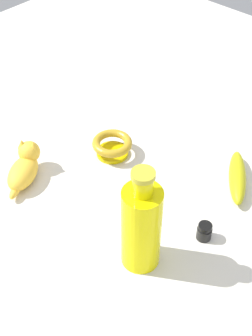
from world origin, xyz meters
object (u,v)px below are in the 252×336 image
Objects in this scene: bowl at (112,145)px; bottle_tall at (141,226)px; cat_figurine at (25,166)px; banana at (237,177)px; nail_polish_jar at (204,231)px.

bowl is 0.41× the size of bottle_tall.
cat_figurine is at bearing -115.26° from bowl.
banana is at bearing 85.84° from bottle_tall.
nail_polish_jar is 0.22× the size of banana.
nail_polish_jar is (0.33, -0.06, -0.01)m from bowl.
bottle_tall reaches higher than cat_figurine.
nail_polish_jar is 0.19m from banana.
bowl reaches higher than banana.
banana is (-0.04, 0.19, 0.00)m from nail_polish_jar.
cat_figurine reaches higher than nail_polish_jar.
nail_polish_jar is at bearing 64.67° from bottle_tall.
cat_figurine is 0.45m from nail_polish_jar.
nail_polish_jar is at bearing 18.17° from cat_figurine.
bottle_tall reaches higher than banana.
bowl is 0.72× the size of cat_figurine.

